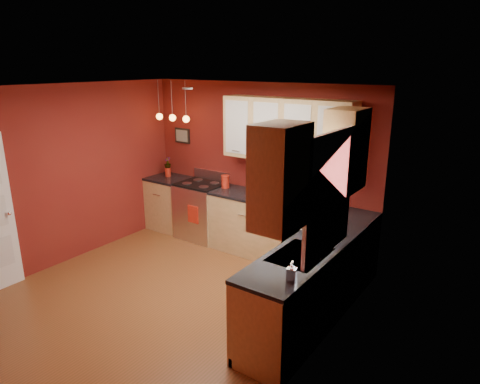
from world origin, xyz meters
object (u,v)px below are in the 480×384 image
Objects in this scene: coffee_maker at (327,202)px; sink at (300,257)px; soap_pump at (292,271)px; red_canister at (225,182)px; gas_range at (202,210)px.

sink is at bearing -96.05° from coffee_maker.
sink is 0.59m from soap_pump.
coffee_maker is (1.78, -0.06, 0.01)m from red_canister.
coffee_maker is (-0.37, 1.50, 0.14)m from sink.
coffee_maker is at bearing -0.12° from gas_range.
gas_range is 4.46× the size of coffee_maker.
red_canister is (0.47, 0.05, 0.56)m from gas_range.
gas_range is 3.05m from sink.
red_canister is 3.15m from soap_pump.
coffee_maker is at bearing 103.91° from sink.
coffee_maker is (2.25, -0.00, 0.57)m from gas_range.
gas_range is 1.59× the size of sink.
red_canister is 1.08× the size of soap_pump.
coffee_maker is 2.12m from soap_pump.
red_canister is 0.83× the size of coffee_maker.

